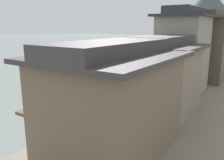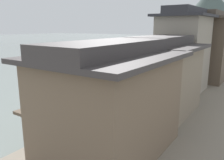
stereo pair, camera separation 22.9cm
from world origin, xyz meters
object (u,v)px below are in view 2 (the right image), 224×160
boat_midriver_drifting (203,59)px  boat_midriver_upstream (61,128)px  house_waterfront_narrow (206,46)px  house_waterfront_tall (183,51)px  boat_moored_nearest (155,58)px  boat_moored_far (146,80)px  boat_moored_second (191,66)px  boat_moored_third (150,64)px  house_waterfront_nearest (110,99)px  house_waterfront_second (160,75)px

boat_midriver_drifting → boat_midriver_upstream: boat_midriver_drifting is taller
boat_midriver_upstream → house_waterfront_narrow: house_waterfront_narrow is taller
boat_midriver_drifting → house_waterfront_tall: bearing=-80.5°
boat_moored_nearest → boat_midriver_drifting: bearing=27.6°
boat_moored_far → boat_midriver_upstream: 18.44m
boat_moored_far → boat_moored_second: bearing=84.3°
boat_moored_third → boat_midriver_drifting: boat_moored_third is taller
boat_moored_second → boat_midriver_upstream: 35.06m
boat_moored_far → house_waterfront_nearest: 21.39m
boat_moored_second → boat_midriver_upstream: boat_midriver_upstream is taller
boat_midriver_drifting → house_waterfront_nearest: bearing=-82.6°
boat_moored_nearest → boat_moored_far: size_ratio=0.87×
boat_midriver_upstream → boat_moored_far: bearing=96.0°
house_waterfront_narrow → house_waterfront_nearest: bearing=-89.7°
boat_midriver_upstream → house_waterfront_narrow: size_ratio=0.55×
boat_moored_second → boat_moored_far: size_ratio=1.02×
boat_midriver_upstream → house_waterfront_nearest: bearing=-14.0°
boat_midriver_upstream → house_waterfront_nearest: size_ratio=0.58×
house_waterfront_nearest → house_waterfront_narrow: bearing=90.3°
boat_moored_third → house_waterfront_narrow: size_ratio=0.65×
boat_moored_third → house_waterfront_second: 29.08m
house_waterfront_tall → boat_moored_nearest: bearing=119.1°
house_waterfront_second → house_waterfront_narrow: (0.09, 15.03, 1.29)m
boat_moored_second → house_waterfront_second: size_ratio=0.56×
boat_moored_nearest → house_waterfront_nearest: size_ratio=0.41×
boat_moored_nearest → boat_moored_far: 24.08m
house_waterfront_nearest → house_waterfront_narrow: size_ratio=0.94×
boat_moored_nearest → boat_moored_third: (2.97, -9.04, -0.00)m
boat_moored_third → house_waterfront_second: (12.92, -25.80, 3.67)m
boat_moored_far → house_waterfront_tall: bearing=-38.0°
boat_moored_third → boat_moored_far: bearing=-67.1°
boat_moored_far → house_waterfront_tall: (6.80, -5.31, 5.00)m
boat_moored_third → house_waterfront_nearest: bearing=-68.4°
house_waterfront_second → boat_midriver_upstream: bearing=-131.6°
boat_moored_third → house_waterfront_nearest: house_waterfront_nearest is taller
boat_moored_third → boat_midriver_drifting: (6.96, 14.22, 0.03)m
house_waterfront_tall → house_waterfront_narrow: size_ratio=1.00×
house_waterfront_narrow → house_waterfront_tall: bearing=-93.8°
boat_midriver_drifting → house_waterfront_narrow: bearing=-76.4°
boat_moored_second → boat_moored_third: boat_moored_third is taller
boat_moored_third → boat_midriver_upstream: bearing=-76.5°
boat_moored_nearest → house_waterfront_tall: (15.44, -27.79, 4.97)m
boat_midriver_upstream → house_waterfront_narrow: 22.28m
house_waterfront_nearest → house_waterfront_second: same height
house_waterfront_second → house_waterfront_tall: house_waterfront_tall is taller
boat_moored_far → house_waterfront_nearest: house_waterfront_nearest is taller
house_waterfront_second → boat_moored_far: bearing=120.3°
boat_moored_nearest → house_waterfront_tall: house_waterfront_tall is taller
boat_moored_third → boat_midriver_upstream: boat_moored_third is taller
boat_moored_nearest → boat_moored_far: boat_moored_nearest is taller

